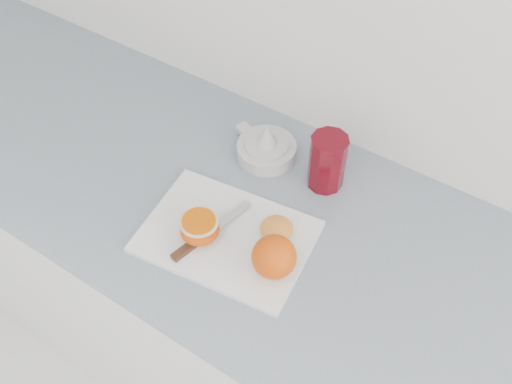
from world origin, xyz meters
TOP-DOWN VIEW (x-y plane):
  - counter at (-0.19, 1.70)m, footprint 2.53×0.64m
  - cutting_board at (-0.21, 1.61)m, footprint 0.37×0.28m
  - whole_orange at (-0.08, 1.59)m, footprint 0.09×0.09m
  - half_orange at (-0.25, 1.58)m, footprint 0.08×0.08m
  - squeezed_shell at (-0.12, 1.67)m, footprint 0.07×0.07m
  - paring_knife at (-0.24, 1.56)m, footprint 0.06×0.20m
  - citrus_juicer at (-0.27, 1.85)m, footprint 0.17×0.14m
  - red_tumbler at (-0.11, 1.86)m, footprint 0.08×0.08m

SIDE VIEW (x-z plane):
  - counter at x=-0.19m, z-range 0.00..0.89m
  - cutting_board at x=-0.21m, z-range 0.89..0.90m
  - paring_knife at x=-0.24m, z-range 0.90..0.92m
  - citrus_juicer at x=-0.27m, z-range 0.87..0.96m
  - squeezed_shell at x=-0.12m, z-range 0.90..0.93m
  - half_orange at x=-0.25m, z-range 0.90..0.95m
  - whole_orange at x=-0.08m, z-range 0.90..0.99m
  - red_tumbler at x=-0.11m, z-range 0.88..1.02m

